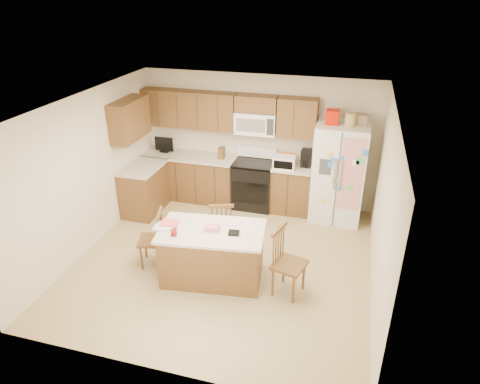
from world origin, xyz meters
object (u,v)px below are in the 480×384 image
(refrigerator, at_px, (339,172))
(windsor_chair_back, at_px, (222,228))
(windsor_chair_right, at_px, (287,264))
(windsor_chair_left, at_px, (153,240))
(island, at_px, (212,254))
(stove, at_px, (254,183))

(refrigerator, relative_size, windsor_chair_back, 2.21)
(windsor_chair_back, bearing_deg, windsor_chair_right, -31.83)
(windsor_chair_back, distance_m, windsor_chair_right, 1.40)
(windsor_chair_left, bearing_deg, island, -4.94)
(windsor_chair_left, bearing_deg, refrigerator, 40.87)
(island, height_order, windsor_chair_right, windsor_chair_right)
(island, height_order, windsor_chair_back, windsor_chair_back)
(stove, height_order, windsor_chair_left, stove)
(refrigerator, relative_size, windsor_chair_right, 2.01)
(stove, xyz_separation_m, windsor_chair_back, (-0.11, -1.69, -0.04))
(island, distance_m, windsor_chair_right, 1.11)
(island, xyz_separation_m, windsor_chair_left, (-0.99, 0.09, 0.02))
(stove, xyz_separation_m, refrigerator, (1.57, -0.06, 0.45))
(refrigerator, height_order, island, refrigerator)
(windsor_chair_left, height_order, windsor_chair_right, windsor_chair_right)
(refrigerator, height_order, windsor_chair_right, refrigerator)
(island, bearing_deg, windsor_chair_left, 175.06)
(windsor_chair_left, xyz_separation_m, windsor_chair_back, (0.91, 0.62, 0.00))
(refrigerator, xyz_separation_m, windsor_chair_back, (-1.68, -1.62, -0.48))
(stove, relative_size, windsor_chair_left, 1.23)
(refrigerator, height_order, windsor_chair_back, refrigerator)
(refrigerator, distance_m, windsor_chair_left, 3.46)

